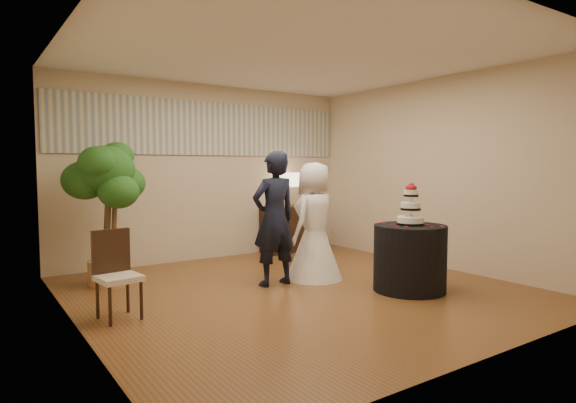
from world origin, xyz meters
TOP-DOWN VIEW (x-y plane):
  - floor at (0.00, 0.00)m, footprint 5.00×5.00m
  - ceiling at (0.00, 0.00)m, footprint 5.00×5.00m
  - wall_back at (0.00, 2.50)m, footprint 5.00×0.06m
  - wall_front at (0.00, -2.50)m, footprint 5.00×0.06m
  - wall_left at (-2.50, 0.00)m, footprint 0.06×5.00m
  - wall_right at (2.50, 0.00)m, footprint 0.06×5.00m
  - mural_border at (0.00, 2.48)m, footprint 4.90×0.02m
  - groom at (-0.11, 0.40)m, footprint 0.63×0.42m
  - bride at (0.51, 0.39)m, footprint 0.96×0.96m
  - cake_table at (1.08, -0.75)m, footprint 1.05×1.05m
  - wedding_cake at (1.08, -0.75)m, footprint 0.32×0.32m
  - console at (1.40, 2.29)m, footprint 1.00×0.50m
  - table_lamp at (1.40, 2.29)m, footprint 0.35×0.35m
  - ficus_tree at (-1.84, 1.58)m, footprint 1.19×1.19m
  - side_chair at (-2.10, 0.11)m, footprint 0.46×0.47m

SIDE VIEW (x-z plane):
  - floor at x=0.00m, z-range 0.00..0.00m
  - cake_table at x=1.08m, z-range 0.00..0.80m
  - console at x=1.40m, z-range 0.00..0.81m
  - side_chair at x=-2.10m, z-range 0.00..0.87m
  - bride at x=0.51m, z-range 0.00..1.55m
  - groom at x=-0.11m, z-range 0.00..1.69m
  - ficus_tree at x=-1.84m, z-range 0.00..1.85m
  - wedding_cake at x=1.08m, z-range 0.80..1.30m
  - table_lamp at x=1.40m, z-range 0.81..1.39m
  - wall_back at x=0.00m, z-range 0.00..2.80m
  - wall_front at x=0.00m, z-range 0.00..2.80m
  - wall_left at x=-2.50m, z-range 0.00..2.80m
  - wall_right at x=2.50m, z-range 0.00..2.80m
  - mural_border at x=0.00m, z-range 1.68..2.52m
  - ceiling at x=0.00m, z-range 2.80..2.80m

